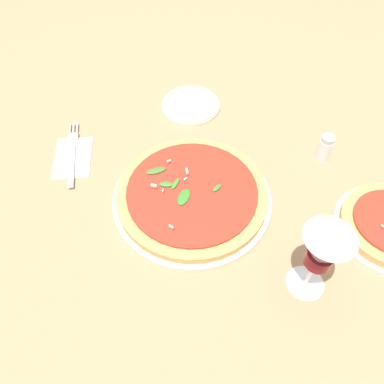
{
  "coord_description": "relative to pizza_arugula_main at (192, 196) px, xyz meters",
  "views": [
    {
      "loc": [
        -0.47,
        -0.11,
        0.66
      ],
      "look_at": [
        -0.0,
        0.01,
        0.03
      ],
      "focal_mm": 35.0,
      "sensor_mm": 36.0,
      "label": 1
    }
  ],
  "objects": [
    {
      "name": "ground_plane",
      "position": [
        0.0,
        -0.01,
        -0.02
      ],
      "size": [
        6.0,
        6.0,
        0.0
      ],
      "primitive_type": "plane",
      "color": "#9E7A56"
    },
    {
      "name": "pizza_arugula_main",
      "position": [
        0.0,
        0.0,
        0.0
      ],
      "size": [
        0.34,
        0.34,
        0.05
      ],
      "color": "silver",
      "rests_on": "ground_plane"
    },
    {
      "name": "wine_glass",
      "position": [
        -0.14,
        -0.25,
        0.1
      ],
      "size": [
        0.08,
        0.08,
        0.16
      ],
      "color": "white",
      "rests_on": "ground_plane"
    },
    {
      "name": "napkin",
      "position": [
        0.05,
        0.31,
        -0.01
      ],
      "size": [
        0.15,
        0.12,
        0.01
      ],
      "rotation": [
        0.0,
        0.0,
        0.34
      ],
      "color": "silver",
      "rests_on": "ground_plane"
    },
    {
      "name": "fork",
      "position": [
        0.06,
        0.31,
        -0.01
      ],
      "size": [
        0.2,
        0.1,
        0.0
      ],
      "rotation": [
        0.0,
        0.0,
        0.41
      ],
      "color": "silver",
      "rests_on": "ground_plane"
    },
    {
      "name": "side_plate_white",
      "position": [
        0.3,
        0.08,
        -0.01
      ],
      "size": [
        0.16,
        0.16,
        0.02
      ],
      "color": "silver",
      "rests_on": "ground_plane"
    },
    {
      "name": "shaker_pepper",
      "position": [
        0.2,
        -0.27,
        0.02
      ],
      "size": [
        0.03,
        0.03,
        0.07
      ],
      "color": "silver",
      "rests_on": "ground_plane"
    }
  ]
}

